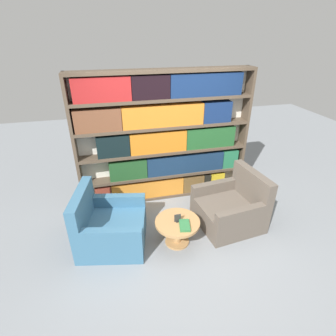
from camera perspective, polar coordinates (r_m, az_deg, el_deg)
ground_plane at (r=4.16m, az=3.83°, el=-15.99°), size 14.00×14.00×0.00m
bookshelf at (r=4.65m, az=-0.79°, el=6.52°), size 3.07×0.30×2.34m
armchair_left at (r=4.08m, az=-12.75°, el=-12.40°), size 1.11×1.10×0.90m
armchair_right at (r=4.47m, az=13.58°, el=-8.48°), size 1.04×1.03×0.90m
coffee_table at (r=3.98m, az=2.05°, el=-12.76°), size 0.66×0.66×0.40m
table_sign at (r=3.87m, az=2.09°, el=-10.93°), size 0.10×0.06×0.12m
stray_book at (r=3.81m, az=3.63°, el=-12.36°), size 0.19×0.27×0.03m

